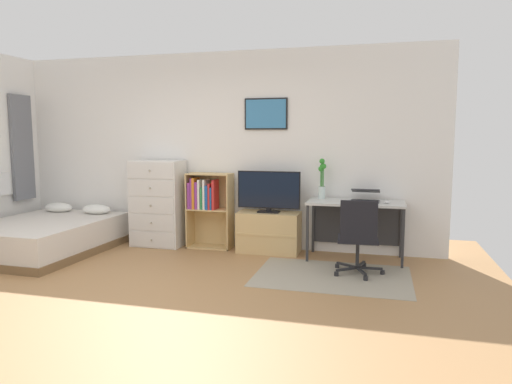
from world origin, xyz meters
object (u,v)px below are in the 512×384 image
bed (45,236)px  desk (356,212)px  office_chair (358,235)px  bamboo_vase (322,179)px  tv_stand (269,232)px  television (269,192)px  bookshelf (207,203)px  laptop (365,196)px  computer_mouse (387,202)px  dresser (158,203)px

bed → desk: bearing=11.6°
desk → office_chair: bearing=-85.1°
office_chair → bamboo_vase: bamboo_vase is taller
tv_stand → television: size_ratio=0.98×
tv_stand → bamboo_vase: (0.69, 0.08, 0.73)m
bookshelf → office_chair: bookshelf is taller
desk → laptop: laptop is taller
bookshelf → television: size_ratio=1.24×
desk → office_chair: (0.07, -0.76, -0.14)m
bed → bookshelf: size_ratio=1.87×
bed → bamboo_vase: size_ratio=3.73×
television → bamboo_vase: bearing=8.3°
television → office_chair: television is taller
bed → laptop: (4.15, 0.75, 0.58)m
bookshelf → office_chair: (2.10, -0.82, -0.17)m
bed → television: television is taller
television → office_chair: size_ratio=0.98×
computer_mouse → bed: bearing=-172.1°
bookshelf → office_chair: 2.26m
bookshelf → tv_stand: size_ratio=1.27×
laptop → bamboo_vase: bearing=172.1°
bed → bookshelf: 2.20m
dresser → television: dresser is taller
desk → office_chair: office_chair is taller
dresser → computer_mouse: (3.11, -0.14, 0.15)m
bed → computer_mouse: (4.41, 0.61, 0.54)m
dresser → desk: bearing=0.2°
bookshelf → television: bearing=-4.4°
dresser → bookshelf: size_ratio=1.16×
television → laptop: (1.24, 0.01, -0.02)m
bamboo_vase → bed: bearing=-166.8°
dresser → television: (1.61, -0.01, 0.21)m
tv_stand → bamboo_vase: 1.00m
bed → dresser: (1.30, 0.75, 0.39)m
office_chair → computer_mouse: office_chair is taller
desk → dresser: bearing=-179.8°
tv_stand → laptop: (1.24, -0.01, 0.53)m
bed → dresser: size_ratio=1.61×
office_chair → laptop: bearing=83.1°
desk → office_chair: size_ratio=1.38×
office_chair → desk: bearing=91.4°
television → office_chair: bearing=-32.0°
bed → television: size_ratio=2.32×
bed → tv_stand: bearing=15.7°
tv_stand → computer_mouse: size_ratio=7.90×
dresser → television: bearing=-0.3°
laptop → bamboo_vase: bamboo_vase is taller
tv_stand → bamboo_vase: size_ratio=1.57×
bookshelf → bamboo_vase: (1.59, 0.03, 0.37)m
television → laptop: 1.24m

